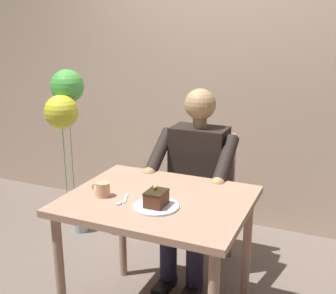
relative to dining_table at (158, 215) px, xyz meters
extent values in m
cube|color=#CDAE96|center=(0.00, -1.47, 0.84)|extent=(6.40, 0.12, 3.00)
cube|color=tan|center=(0.00, 0.00, 0.08)|extent=(0.95, 0.77, 0.04)
cylinder|color=tan|center=(0.41, 0.32, -0.29)|extent=(0.05, 0.05, 0.74)
cylinder|color=tan|center=(-0.41, -0.32, -0.29)|extent=(0.05, 0.05, 0.74)
cylinder|color=tan|center=(0.41, -0.32, -0.29)|extent=(0.05, 0.05, 0.74)
cube|color=tan|center=(0.00, -0.66, -0.21)|extent=(0.42, 0.42, 0.04)
cube|color=tan|center=(0.00, -0.85, 0.04)|extent=(0.38, 0.04, 0.45)
cylinder|color=tan|center=(-0.18, -0.48, -0.43)|extent=(0.04, 0.04, 0.45)
cylinder|color=tan|center=(0.18, -0.48, -0.43)|extent=(0.04, 0.04, 0.45)
cylinder|color=tan|center=(-0.18, -0.84, -0.43)|extent=(0.04, 0.04, 0.45)
cylinder|color=tan|center=(0.18, -0.84, -0.43)|extent=(0.04, 0.04, 0.45)
cube|color=black|center=(0.00, -0.64, 0.07)|extent=(0.36, 0.22, 0.53)
sphere|color=tan|center=(0.00, -0.64, 0.49)|extent=(0.20, 0.20, 0.20)
cylinder|color=tan|center=(0.00, -0.64, 0.37)|extent=(0.09, 0.09, 0.06)
cylinder|color=black|center=(-0.22, -0.50, 0.19)|extent=(0.08, 0.33, 0.26)
sphere|color=tan|center=(-0.22, -0.34, 0.08)|extent=(0.09, 0.09, 0.09)
cylinder|color=black|center=(0.22, -0.50, 0.19)|extent=(0.08, 0.33, 0.26)
sphere|color=tan|center=(0.22, -0.34, 0.08)|extent=(0.09, 0.09, 0.09)
cylinder|color=#2A253F|center=(-0.09, -0.52, -0.21)|extent=(0.13, 0.38, 0.14)
cylinder|color=#2A253F|center=(0.09, -0.52, -0.21)|extent=(0.13, 0.38, 0.14)
cylinder|color=#2A253F|center=(-0.09, -0.34, -0.44)|extent=(0.11, 0.11, 0.43)
cube|color=black|center=(-0.09, -0.28, -0.63)|extent=(0.09, 0.22, 0.05)
cylinder|color=#2A253F|center=(0.09, -0.34, -0.44)|extent=(0.11, 0.11, 0.43)
cube|color=black|center=(0.09, -0.28, -0.63)|extent=(0.09, 0.22, 0.05)
cylinder|color=white|center=(-0.04, 0.12, 0.10)|extent=(0.23, 0.23, 0.01)
cube|color=#592F1E|center=(-0.04, 0.12, 0.14)|extent=(0.09, 0.11, 0.07)
cube|color=black|center=(-0.04, 0.12, 0.18)|extent=(0.09, 0.12, 0.01)
sphere|color=gold|center=(-0.03, 0.10, 0.20)|extent=(0.02, 0.02, 0.02)
cylinder|color=tan|center=(0.27, 0.10, 0.14)|extent=(0.07, 0.07, 0.08)
torus|color=tan|center=(0.32, 0.10, 0.14)|extent=(0.05, 0.01, 0.05)
cylinder|color=black|center=(0.27, 0.10, 0.17)|extent=(0.06, 0.06, 0.01)
cube|color=silver|center=(0.14, 0.09, 0.10)|extent=(0.05, 0.11, 0.01)
ellipsoid|color=silver|center=(0.14, 0.16, 0.10)|extent=(0.03, 0.04, 0.01)
cylinder|color=#B2C1C6|center=(1.05, -0.74, -0.55)|extent=(0.12, 0.12, 0.22)
sphere|color=#52BA4C|center=(1.13, -0.79, 0.52)|extent=(0.26, 0.26, 0.26)
cylinder|color=#4C9956|center=(1.13, -0.79, -0.02)|extent=(0.01, 0.01, 0.83)
sphere|color=yellow|center=(1.10, -0.65, 0.35)|extent=(0.26, 0.26, 0.26)
cylinder|color=#4C9956|center=(1.10, -0.65, -0.11)|extent=(0.01, 0.01, 0.66)
camera|label=1|loc=(-0.85, 1.83, 0.95)|focal=44.46mm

